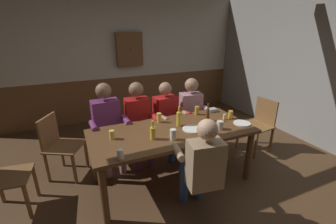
% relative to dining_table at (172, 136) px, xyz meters
% --- Properties ---
extents(ground_plane, '(6.59, 6.59, 0.00)m').
position_rel_dining_table_xyz_m(ground_plane, '(0.00, -0.14, -0.66)').
color(ground_plane, '#4C331E').
extents(back_wall_upper, '(5.46, 0.12, 1.70)m').
position_rel_dining_table_xyz_m(back_wall_upper, '(0.00, 2.67, 1.12)').
color(back_wall_upper, beige).
extents(back_wall_wainscot, '(5.46, 0.12, 0.93)m').
position_rel_dining_table_xyz_m(back_wall_wainscot, '(0.00, 2.67, -0.20)').
color(back_wall_wainscot, brown).
rests_on(back_wall_wainscot, ground_plane).
extents(side_wall_concrete, '(0.12, 5.49, 2.63)m').
position_rel_dining_table_xyz_m(side_wall_concrete, '(2.79, -0.14, 0.65)').
color(side_wall_concrete, gray).
rests_on(side_wall_concrete, ground_plane).
extents(dining_table, '(2.07, 0.94, 0.76)m').
position_rel_dining_table_xyz_m(dining_table, '(0.00, 0.00, 0.00)').
color(dining_table, brown).
rests_on(dining_table, ground_plane).
extents(person_0, '(0.53, 0.52, 1.27)m').
position_rel_dining_table_xyz_m(person_0, '(-0.70, 0.70, 0.03)').
color(person_0, '#6B2D66').
rests_on(person_0, ground_plane).
extents(person_1, '(0.52, 0.54, 1.24)m').
position_rel_dining_table_xyz_m(person_1, '(-0.24, 0.70, 0.02)').
color(person_1, '#AD1919').
rests_on(person_1, ground_plane).
extents(person_2, '(0.53, 0.56, 1.19)m').
position_rel_dining_table_xyz_m(person_2, '(0.24, 0.69, -0.01)').
color(person_2, '#AD1919').
rests_on(person_2, ground_plane).
extents(person_3, '(0.53, 0.57, 1.21)m').
position_rel_dining_table_xyz_m(person_3, '(0.69, 0.70, 0.01)').
color(person_3, '#B78493').
rests_on(person_3, ground_plane).
extents(person_4, '(0.52, 0.56, 1.19)m').
position_rel_dining_table_xyz_m(person_4, '(0.01, -0.69, -0.01)').
color(person_4, '#997F60').
rests_on(person_4, ground_plane).
extents(chair_empty_near_left, '(0.49, 0.49, 0.88)m').
position_rel_dining_table_xyz_m(chair_empty_near_left, '(1.70, 0.19, -0.19)').
color(chair_empty_near_left, brown).
rests_on(chair_empty_near_left, ground_plane).
extents(chair_empty_far_end, '(0.60, 0.60, 0.88)m').
position_rel_dining_table_xyz_m(chair_empty_far_end, '(-1.36, 0.75, -0.19)').
color(chair_empty_far_end, brown).
rests_on(chair_empty_far_end, ground_plane).
extents(table_candle, '(0.04, 0.04, 0.08)m').
position_rel_dining_table_xyz_m(table_candle, '(0.82, 0.02, 0.13)').
color(table_candle, '#F9E08C').
rests_on(table_candle, dining_table).
extents(condiment_caddy, '(0.14, 0.10, 0.05)m').
position_rel_dining_table_xyz_m(condiment_caddy, '(0.84, 0.36, 0.12)').
color(condiment_caddy, '#B2B7BC').
rests_on(condiment_caddy, dining_table).
extents(plate_0, '(0.25, 0.25, 0.01)m').
position_rel_dining_table_xyz_m(plate_0, '(0.24, -0.09, 0.10)').
color(plate_0, white).
rests_on(plate_0, dining_table).
extents(plate_1, '(0.23, 0.23, 0.01)m').
position_rel_dining_table_xyz_m(plate_1, '(0.95, -0.20, 0.10)').
color(plate_1, white).
rests_on(plate_1, dining_table).
extents(bottle_0, '(0.07, 0.07, 0.23)m').
position_rel_dining_table_xyz_m(bottle_0, '(-0.31, -0.14, 0.18)').
color(bottle_0, gold).
rests_on(bottle_0, dining_table).
extents(bottle_1, '(0.07, 0.07, 0.24)m').
position_rel_dining_table_xyz_m(bottle_1, '(0.32, -0.41, 0.18)').
color(bottle_1, gold).
rests_on(bottle_1, dining_table).
extents(bottle_2, '(0.07, 0.07, 0.27)m').
position_rel_dining_table_xyz_m(bottle_2, '(0.13, 0.08, 0.20)').
color(bottle_2, gold).
rests_on(bottle_2, dining_table).
extents(bottle_3, '(0.05, 0.05, 0.25)m').
position_rel_dining_table_xyz_m(bottle_3, '(0.57, 0.08, 0.19)').
color(bottle_3, '#593314').
rests_on(bottle_3, dining_table).
extents(pint_glass_0, '(0.07, 0.07, 0.10)m').
position_rel_dining_table_xyz_m(pint_glass_0, '(-0.76, -0.40, 0.14)').
color(pint_glass_0, white).
rests_on(pint_glass_0, dining_table).
extents(pint_glass_1, '(0.06, 0.06, 0.13)m').
position_rel_dining_table_xyz_m(pint_glass_1, '(0.56, 0.35, 0.16)').
color(pint_glass_1, gold).
rests_on(pint_glass_1, dining_table).
extents(pint_glass_2, '(0.06, 0.06, 0.11)m').
position_rel_dining_table_xyz_m(pint_glass_2, '(-0.75, 0.06, 0.15)').
color(pint_glass_2, '#E5C64C').
rests_on(pint_glass_2, dining_table).
extents(pint_glass_3, '(0.06, 0.06, 0.12)m').
position_rel_dining_table_xyz_m(pint_glass_3, '(0.92, 0.01, 0.15)').
color(pint_glass_3, gold).
rests_on(pint_glass_3, dining_table).
extents(pint_glass_4, '(0.06, 0.06, 0.13)m').
position_rel_dining_table_xyz_m(pint_glass_4, '(-0.06, 0.30, 0.16)').
color(pint_glass_4, '#E5C64C').
rests_on(pint_glass_4, dining_table).
extents(pint_glass_5, '(0.08, 0.08, 0.12)m').
position_rel_dining_table_xyz_m(pint_glass_5, '(0.38, -0.30, 0.15)').
color(pint_glass_5, gold).
rests_on(pint_glass_5, dining_table).
extents(pint_glass_6, '(0.08, 0.08, 0.11)m').
position_rel_dining_table_xyz_m(pint_glass_6, '(0.56, -0.22, 0.15)').
color(pint_glass_6, white).
rests_on(pint_glass_6, dining_table).
extents(pint_glass_7, '(0.07, 0.07, 0.13)m').
position_rel_dining_table_xyz_m(pint_glass_7, '(-0.11, -0.24, 0.16)').
color(pint_glass_7, white).
rests_on(pint_glass_7, dining_table).
extents(wall_dart_cabinet, '(0.56, 0.15, 0.70)m').
position_rel_dining_table_xyz_m(wall_dart_cabinet, '(0.17, 2.54, 0.87)').
color(wall_dart_cabinet, brown).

